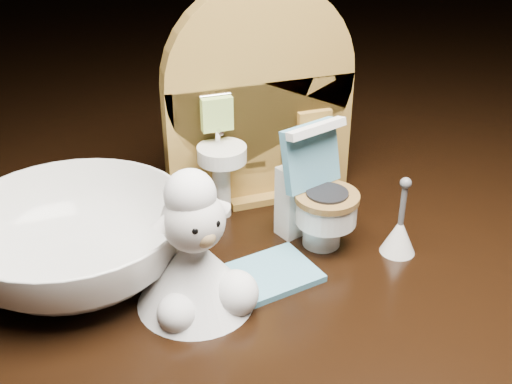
% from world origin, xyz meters
% --- Properties ---
extents(backdrop_panel, '(0.13, 0.05, 0.15)m').
position_xyz_m(backdrop_panel, '(-0.00, 0.06, 0.07)').
color(backdrop_panel, '#A37933').
rests_on(backdrop_panel, ground).
extents(toy_toilet, '(0.05, 0.05, 0.08)m').
position_xyz_m(toy_toilet, '(0.01, -0.00, 0.03)').
color(toy_toilet, white).
rests_on(toy_toilet, ground).
extents(bath_mat, '(0.06, 0.05, 0.00)m').
position_xyz_m(bath_mat, '(-0.03, -0.03, 0.00)').
color(bath_mat, '#5191AC').
rests_on(bath_mat, ground).
extents(toilet_brush, '(0.02, 0.02, 0.05)m').
position_xyz_m(toilet_brush, '(0.06, -0.03, 0.01)').
color(toilet_brush, white).
rests_on(toilet_brush, ground).
extents(plush_lamb, '(0.06, 0.06, 0.08)m').
position_xyz_m(plush_lamb, '(-0.07, -0.04, 0.03)').
color(plush_lamb, white).
rests_on(plush_lamb, ground).
extents(ceramic_bowl, '(0.14, 0.14, 0.04)m').
position_xyz_m(ceramic_bowl, '(-0.13, 0.01, 0.02)').
color(ceramic_bowl, white).
rests_on(ceramic_bowl, ground).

